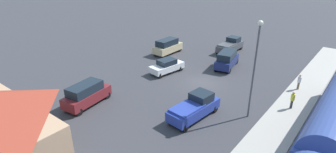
% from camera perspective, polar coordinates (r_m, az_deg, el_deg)
% --- Properties ---
extents(ground_plane, '(200.00, 200.00, 0.00)m').
position_cam_1_polar(ground_plane, '(31.74, 7.05, -1.29)').
color(ground_plane, '#38383D').
extents(platform, '(3.20, 46.00, 0.30)m').
position_cam_1_polar(platform, '(28.48, 24.51, -6.18)').
color(platform, '#A8A399').
rests_on(platform, ground).
extents(pedestrian_on_platform, '(0.36, 0.36, 1.71)m').
position_cam_1_polar(pedestrian_on_platform, '(27.78, 24.71, -4.32)').
color(pedestrian_on_platform, '#333338').
rests_on(pedestrian_on_platform, platform).
extents(pedestrian_waiting_far, '(0.36, 0.36, 1.71)m').
position_cam_1_polar(pedestrian_waiting_far, '(32.08, 25.87, -0.84)').
color(pedestrian_waiting_far, brown).
rests_on(pedestrian_waiting_far, platform).
extents(pickup_charcoal, '(2.05, 5.43, 2.14)m').
position_cam_1_polar(pickup_charcoal, '(42.86, 12.98, 6.43)').
color(pickup_charcoal, '#47494F').
rests_on(pickup_charcoal, ground).
extents(suv_navy, '(2.88, 5.19, 2.22)m').
position_cam_1_polar(suv_navy, '(36.27, 12.28, 3.54)').
color(suv_navy, navy).
rests_on(suv_navy, ground).
extents(suv_tan, '(2.02, 4.92, 2.22)m').
position_cam_1_polar(suv_tan, '(40.88, -0.11, 6.39)').
color(suv_tan, '#C6B284').
rests_on(suv_tan, ground).
extents(suv_maroon, '(2.61, 5.12, 2.22)m').
position_cam_1_polar(suv_maroon, '(27.59, -16.80, -3.55)').
color(suv_maroon, maroon).
rests_on(suv_maroon, ground).
extents(pickup_blue, '(2.47, 5.56, 2.14)m').
position_cam_1_polar(pickup_blue, '(24.57, 5.63, -6.43)').
color(pickup_blue, '#283D9E').
rests_on(pickup_blue, ground).
extents(sedan_white, '(2.55, 4.74, 1.74)m').
position_cam_1_polar(sedan_white, '(33.99, -0.25, 2.24)').
color(sedan_white, white).
rests_on(sedan_white, ground).
extents(light_pole_near_platform, '(0.44, 0.44, 8.82)m').
position_cam_1_polar(light_pole_near_platform, '(23.79, 17.88, 3.23)').
color(light_pole_near_platform, '#515156').
rests_on(light_pole_near_platform, ground).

